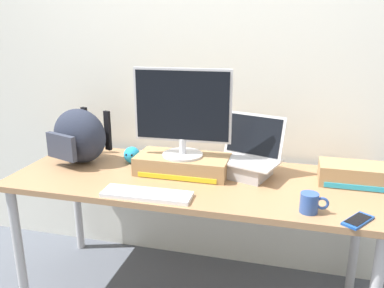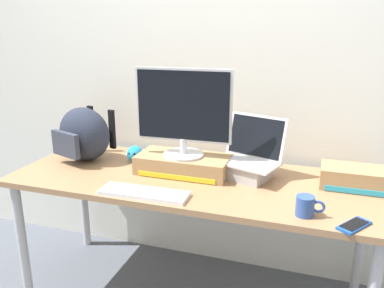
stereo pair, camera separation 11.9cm
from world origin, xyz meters
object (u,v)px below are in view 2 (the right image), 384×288
coffee_mug (306,206)px  open_laptop (248,164)px  plush_toy (135,154)px  toner_box_cyan (355,178)px  external_keyboard (144,193)px  cell_phone (354,225)px  messenger_backpack (84,134)px  toner_box_yellow (184,164)px  desktop_monitor (183,112)px

coffee_mug → open_laptop: bearing=130.9°
plush_toy → toner_box_cyan: bearing=-0.4°
external_keyboard → cell_phone: size_ratio=2.56×
external_keyboard → messenger_backpack: size_ratio=1.06×
toner_box_yellow → plush_toy: 0.33m
cell_phone → toner_box_cyan: toner_box_cyan is taller
open_laptop → plush_toy: size_ratio=4.05×
plush_toy → cell_phone: bearing=-20.2°
desktop_monitor → external_keyboard: size_ratio=1.20×
toner_box_yellow → cell_phone: 0.90m
desktop_monitor → cell_phone: bearing=-25.1°
cell_phone → toner_box_cyan: bearing=121.4°
open_laptop → coffee_mug: 0.47m
desktop_monitor → messenger_backpack: bearing=175.1°
open_laptop → cell_phone: (0.50, -0.39, -0.06)m
plush_toy → toner_box_cyan: size_ratio=0.29×
open_laptop → toner_box_cyan: size_ratio=1.17×
open_laptop → external_keyboard: bearing=-119.4°
messenger_backpack → cell_phone: messenger_backpack is taller
desktop_monitor → toner_box_cyan: 0.90m
plush_toy → open_laptop: bearing=-2.7°
open_laptop → cell_phone: 0.64m
toner_box_yellow → external_keyboard: (-0.08, -0.33, -0.04)m
toner_box_cyan → cell_phone: bearing=-92.7°
desktop_monitor → external_keyboard: desktop_monitor is taller
coffee_mug → plush_toy: size_ratio=1.28×
cell_phone → plush_toy: plush_toy is taller
toner_box_yellow → messenger_backpack: bearing=177.9°
open_laptop → desktop_monitor: bearing=-153.6°
toner_box_yellow → open_laptop: bearing=8.5°
external_keyboard → plush_toy: bearing=119.4°
toner_box_yellow → external_keyboard: bearing=-102.9°
cell_phone → external_keyboard: bearing=-146.6°
toner_box_yellow → plush_toy: toner_box_yellow is taller
toner_box_yellow → cell_phone: size_ratio=2.96×
coffee_mug → cell_phone: bearing=-11.2°
plush_toy → messenger_backpack: bearing=-168.5°
plush_toy → external_keyboard: bearing=-59.1°
open_laptop → coffee_mug: bearing=-31.4°
messenger_backpack → toner_box_cyan: bearing=20.8°
toner_box_yellow → open_laptop: (0.33, 0.05, 0.02)m
desktop_monitor → toner_box_cyan: size_ratio=1.57×
coffee_mug → toner_box_cyan: 0.43m
open_laptop → toner_box_cyan: open_laptop is taller
messenger_backpack → toner_box_cyan: (1.46, 0.05, -0.10)m
cell_phone → messenger_backpack: bearing=-160.1°
messenger_backpack → open_laptop: bearing=20.5°
toner_box_yellow → open_laptop: open_laptop is taller
coffee_mug → toner_box_cyan: bearing=61.3°
messenger_backpack → cell_phone: size_ratio=2.43×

